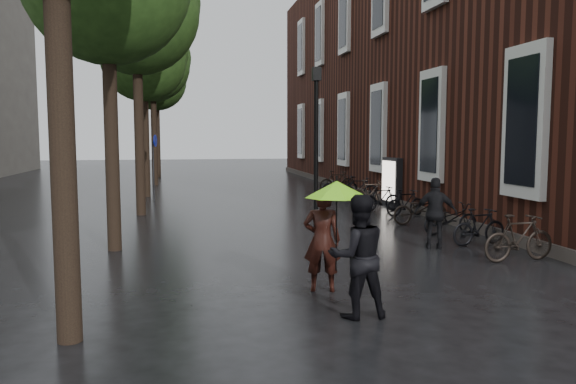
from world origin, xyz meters
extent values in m
plane|color=black|center=(0.00, 0.00, 0.00)|extent=(120.00, 120.00, 0.00)
cube|color=#38160F|center=(10.50, 19.50, 6.00)|extent=(10.00, 33.00, 12.00)
cube|color=silver|center=(5.45, 5.50, 3.00)|extent=(0.25, 1.60, 3.60)
cube|color=black|center=(5.35, 5.50, 3.00)|extent=(0.10, 1.20, 3.00)
cube|color=silver|center=(5.45, 10.50, 3.00)|extent=(0.25, 1.60, 3.60)
cube|color=black|center=(5.35, 10.50, 3.00)|extent=(0.10, 1.20, 3.00)
cube|color=silver|center=(5.45, 15.50, 3.00)|extent=(0.25, 1.60, 3.60)
cube|color=black|center=(5.35, 15.50, 3.00)|extent=(0.10, 1.20, 3.00)
cube|color=silver|center=(5.45, 20.50, 3.00)|extent=(0.25, 1.60, 3.60)
cube|color=black|center=(5.35, 20.50, 3.00)|extent=(0.10, 1.20, 3.00)
cube|color=silver|center=(5.45, 20.50, 8.50)|extent=(0.25, 1.60, 3.60)
cube|color=black|center=(5.35, 20.50, 8.50)|extent=(0.10, 1.20, 3.00)
cube|color=silver|center=(5.45, 25.50, 3.00)|extent=(0.25, 1.60, 3.60)
cube|color=black|center=(5.35, 25.50, 3.00)|extent=(0.10, 1.20, 3.00)
cube|color=silver|center=(5.45, 25.50, 8.50)|extent=(0.25, 1.60, 3.60)
cube|color=black|center=(5.35, 25.50, 8.50)|extent=(0.10, 1.20, 3.00)
cube|color=silver|center=(5.45, 30.50, 3.00)|extent=(0.25, 1.60, 3.60)
cube|color=black|center=(5.35, 30.50, 3.00)|extent=(0.10, 1.20, 3.00)
cube|color=silver|center=(5.45, 30.50, 8.50)|extent=(0.25, 1.60, 3.60)
cube|color=black|center=(5.35, 30.50, 8.50)|extent=(0.10, 1.20, 3.00)
cube|color=#3F3833|center=(5.60, 19.50, 0.15)|extent=(0.40, 33.00, 0.30)
cylinder|color=black|center=(-4.00, 1.00, 2.34)|extent=(0.32, 0.32, 4.68)
cylinder|color=black|center=(-4.10, 7.00, 2.25)|extent=(0.32, 0.32, 4.51)
cylinder|color=black|center=(-3.90, 13.00, 2.48)|extent=(0.32, 0.32, 4.95)
cylinder|color=black|center=(-4.05, 19.00, 2.20)|extent=(0.32, 0.32, 4.40)
cylinder|color=black|center=(-3.95, 25.00, 2.39)|extent=(0.32, 0.32, 4.79)
cylinder|color=black|center=(-4.00, 31.00, 2.28)|extent=(0.32, 0.32, 4.57)
imported|color=black|center=(-0.19, 2.71, 0.88)|extent=(0.72, 0.56, 1.77)
imported|color=black|center=(-0.02, 1.25, 0.91)|extent=(0.89, 0.70, 1.82)
cylinder|color=black|center=(-0.13, 2.03, 1.17)|extent=(0.02, 0.02, 1.31)
cone|color=#85FF1A|center=(-0.13, 2.03, 1.83)|extent=(1.03, 1.03, 0.26)
cylinder|color=black|center=(-0.13, 2.03, 2.00)|extent=(0.02, 0.02, 0.08)
imported|color=black|center=(3.36, 5.77, 0.85)|extent=(1.08, 0.75, 1.69)
imported|color=black|center=(4.48, 4.14, 0.51)|extent=(1.74, 0.64, 1.02)
imported|color=black|center=(4.58, 5.93, 0.46)|extent=(1.58, 0.69, 0.92)
imported|color=black|center=(4.63, 7.51, 0.43)|extent=(1.67, 0.74, 0.85)
imported|color=black|center=(4.54, 9.29, 0.47)|extent=(1.82, 0.76, 0.93)
imported|color=black|center=(4.80, 11.00, 0.46)|extent=(1.57, 0.76, 0.91)
imported|color=black|center=(4.45, 12.41, 0.45)|extent=(1.56, 0.63, 0.91)
imported|color=black|center=(4.69, 14.23, 0.49)|extent=(1.66, 0.55, 0.99)
imported|color=black|center=(4.76, 15.93, 0.49)|extent=(1.70, 0.73, 0.99)
imported|color=black|center=(4.44, 17.69, 0.46)|extent=(1.80, 0.82, 0.92)
imported|color=black|center=(4.70, 19.14, 0.52)|extent=(1.78, 0.66, 1.04)
cube|color=black|center=(5.32, 13.62, 0.93)|extent=(0.25, 1.23, 1.85)
cube|color=white|center=(5.19, 13.62, 0.98)|extent=(0.04, 1.03, 1.52)
cylinder|color=black|center=(1.31, 9.33, 2.16)|extent=(0.13, 0.13, 4.32)
cube|color=black|center=(1.31, 9.33, 4.43)|extent=(0.24, 0.24, 0.38)
sphere|color=#FFE5B2|center=(1.31, 9.33, 4.43)|extent=(0.19, 0.19, 0.19)
cylinder|color=#262628|center=(-3.66, 17.26, 1.24)|extent=(0.06, 0.06, 2.48)
cylinder|color=#0D1894|center=(-3.56, 17.26, 2.48)|extent=(0.03, 0.50, 0.50)
camera|label=1|loc=(-2.54, -6.48, 2.65)|focal=35.00mm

